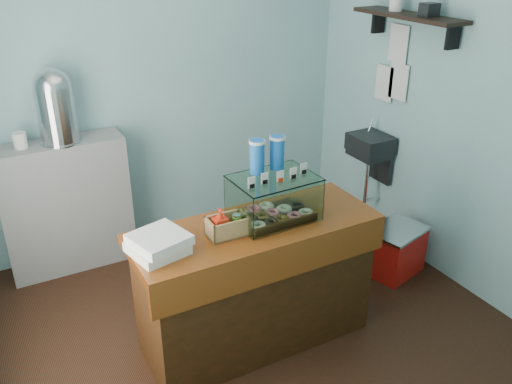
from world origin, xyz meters
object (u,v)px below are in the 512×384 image
coffee_urn (55,104)px  red_cooler (395,250)px  counter (256,283)px  display_case (272,193)px

coffee_urn → red_cooler: coffee_urn is taller
counter → red_cooler: (1.40, 0.18, -0.26)m
counter → red_cooler: size_ratio=3.00×
display_case → red_cooler: display_case is taller
coffee_urn → red_cooler: size_ratio=1.08×
counter → display_case: bearing=22.0°
display_case → red_cooler: bearing=3.8°
counter → coffee_urn: 2.02m
display_case → red_cooler: size_ratio=1.00×
display_case → coffee_urn: bearing=122.3°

